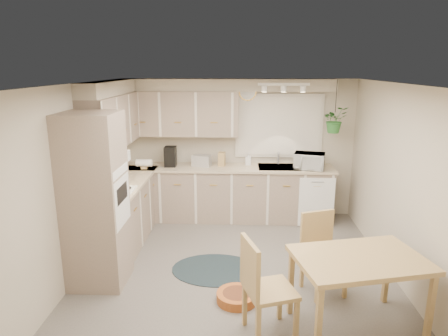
{
  "coord_description": "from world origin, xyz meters",
  "views": [
    {
      "loc": [
        0.05,
        -4.79,
        2.6
      ],
      "look_at": [
        -0.18,
        0.55,
        1.23
      ],
      "focal_mm": 32.0,
      "sensor_mm": 36.0,
      "label": 1
    }
  ],
  "objects": [
    {
      "name": "floor",
      "position": [
        0.0,
        0.0,
        0.0
      ],
      "size": [
        4.2,
        4.2,
        0.0
      ],
      "primitive_type": "plane",
      "color": "#68615C",
      "rests_on": "ground"
    },
    {
      "name": "ceiling",
      "position": [
        0.0,
        0.0,
        2.4
      ],
      "size": [
        4.2,
        4.2,
        0.0
      ],
      "primitive_type": "plane",
      "color": "white",
      "rests_on": "wall_back"
    },
    {
      "name": "wall_back",
      "position": [
        0.0,
        2.1,
        1.2
      ],
      "size": [
        4.0,
        0.04,
        2.4
      ],
      "primitive_type": "cube",
      "color": "#B3A994",
      "rests_on": "floor"
    },
    {
      "name": "wall_front",
      "position": [
        0.0,
        -2.1,
        1.2
      ],
      "size": [
        4.0,
        0.04,
        2.4
      ],
      "primitive_type": "cube",
      "color": "#B3A994",
      "rests_on": "floor"
    },
    {
      "name": "wall_left",
      "position": [
        -2.0,
        0.0,
        1.2
      ],
      "size": [
        0.04,
        4.2,
        2.4
      ],
      "primitive_type": "cube",
      "color": "#B3A994",
      "rests_on": "floor"
    },
    {
      "name": "wall_right",
      "position": [
        2.0,
        0.0,
        1.2
      ],
      "size": [
        0.04,
        4.2,
        2.4
      ],
      "primitive_type": "cube",
      "color": "#B3A994",
      "rests_on": "floor"
    },
    {
      "name": "base_cab_left",
      "position": [
        -1.7,
        0.88,
        0.45
      ],
      "size": [
        0.6,
        1.85,
        0.9
      ],
      "primitive_type": "cube",
      "color": "gray",
      "rests_on": "floor"
    },
    {
      "name": "base_cab_back",
      "position": [
        -0.2,
        1.8,
        0.45
      ],
      "size": [
        3.6,
        0.6,
        0.9
      ],
      "primitive_type": "cube",
      "color": "gray",
      "rests_on": "floor"
    },
    {
      "name": "counter_left",
      "position": [
        -1.69,
        0.88,
        0.92
      ],
      "size": [
        0.64,
        1.89,
        0.04
      ],
      "primitive_type": "cube",
      "color": "#C1B18D",
      "rests_on": "base_cab_left"
    },
    {
      "name": "counter_back",
      "position": [
        -0.2,
        1.79,
        0.92
      ],
      "size": [
        3.64,
        0.64,
        0.04
      ],
      "primitive_type": "cube",
      "color": "#C1B18D",
      "rests_on": "base_cab_back"
    },
    {
      "name": "oven_stack",
      "position": [
        -1.68,
        -0.38,
        1.05
      ],
      "size": [
        0.65,
        0.65,
        2.1
      ],
      "primitive_type": "cube",
      "color": "gray",
      "rests_on": "floor"
    },
    {
      "name": "wall_oven_face",
      "position": [
        -1.35,
        -0.38,
        1.05
      ],
      "size": [
        0.02,
        0.56,
        0.58
      ],
      "primitive_type": "cube",
      "color": "white",
      "rests_on": "oven_stack"
    },
    {
      "name": "upper_cab_left",
      "position": [
        -1.82,
        1.0,
        1.83
      ],
      "size": [
        0.35,
        2.0,
        0.75
      ],
      "primitive_type": "cube",
      "color": "gray",
      "rests_on": "wall_left"
    },
    {
      "name": "upper_cab_back",
      "position": [
        -1.0,
        1.93,
        1.83
      ],
      "size": [
        2.0,
        0.35,
        0.75
      ],
      "primitive_type": "cube",
      "color": "gray",
      "rests_on": "wall_back"
    },
    {
      "name": "soffit_left",
      "position": [
        -1.85,
        1.0,
        2.3
      ],
      "size": [
        0.3,
        2.0,
        0.2
      ],
      "primitive_type": "cube",
      "color": "#B3A994",
      "rests_on": "wall_left"
    },
    {
      "name": "soffit_back",
      "position": [
        -0.2,
        1.95,
        2.3
      ],
      "size": [
        3.6,
        0.3,
        0.2
      ],
      "primitive_type": "cube",
      "color": "#B3A994",
      "rests_on": "wall_back"
    },
    {
      "name": "cooktop",
      "position": [
        -1.68,
        0.3,
        0.94
      ],
      "size": [
        0.52,
        0.58,
        0.02
      ],
      "primitive_type": "cube",
      "color": "white",
      "rests_on": "counter_left"
    },
    {
      "name": "range_hood",
      "position": [
        -1.7,
        0.3,
        1.4
      ],
      "size": [
        0.4,
        0.6,
        0.14
      ],
      "primitive_type": "cube",
      "color": "white",
      "rests_on": "upper_cab_left"
    },
    {
      "name": "window_blinds",
      "position": [
        0.7,
        2.07,
        1.6
      ],
      "size": [
        1.4,
        0.02,
        1.0
      ],
      "primitive_type": "cube",
      "color": "white",
      "rests_on": "wall_back"
    },
    {
      "name": "window_frame",
      "position": [
        0.7,
        2.08,
        1.6
      ],
      "size": [
        1.5,
        0.02,
        1.1
      ],
      "primitive_type": "cube",
      "color": "beige",
      "rests_on": "wall_back"
    },
    {
      "name": "sink",
      "position": [
        0.7,
        1.8,
        0.9
      ],
      "size": [
        0.7,
        0.48,
        0.1
      ],
      "primitive_type": "cube",
      "color": "#B2B4BA",
      "rests_on": "counter_back"
    },
    {
      "name": "dishwasher_front",
      "position": [
        1.3,
        1.49,
        0.42
      ],
      "size": [
        0.58,
        0.02,
        0.83
      ],
      "primitive_type": "cube",
      "color": "white",
      "rests_on": "base_cab_back"
    },
    {
      "name": "track_light_bar",
      "position": [
        0.7,
        1.55,
        2.33
      ],
      "size": [
        0.8,
        0.04,
        0.04
      ],
      "primitive_type": "cube",
      "color": "white",
      "rests_on": "ceiling"
    },
    {
      "name": "wall_clock",
      "position": [
        0.15,
        2.07,
        2.18
      ],
      "size": [
        0.3,
        0.03,
        0.3
      ],
      "primitive_type": "cylinder",
      "rotation": [
        1.57,
        0.0,
        0.0
      ],
      "color": "gold",
      "rests_on": "wall_back"
    },
    {
      "name": "dining_table",
      "position": [
        1.23,
        -1.17,
        0.39
      ],
      "size": [
        1.41,
        1.1,
        0.79
      ],
      "primitive_type": "cube",
      "rotation": [
        0.0,
        0.0,
        0.23
      ],
      "color": "tan",
      "rests_on": "floor"
    },
    {
      "name": "chair_left",
      "position": [
        0.35,
        -1.3,
        0.51
      ],
      "size": [
        0.6,
        0.6,
        1.02
      ],
      "primitive_type": "cube",
      "rotation": [
        0.0,
        0.0,
        -1.25
      ],
      "color": "tan",
      "rests_on": "floor"
    },
    {
      "name": "chair_back",
      "position": [
        1.03,
        -0.52,
        0.47
      ],
      "size": [
        0.57,
        0.57,
        0.95
      ],
      "primitive_type": "cube",
      "rotation": [
        0.0,
        0.0,
        3.49
      ],
      "color": "tan",
      "rests_on": "floor"
    },
    {
      "name": "braided_rug",
      "position": [
        -0.26,
        -0.05,
        0.01
      ],
      "size": [
        1.22,
        0.94,
        0.01
      ],
      "primitive_type": "ellipsoid",
      "rotation": [
        0.0,
        0.0,
        -0.05
      ],
      "color": "black",
      "rests_on": "floor"
    },
    {
      "name": "pet_bed",
      "position": [
        0.02,
        -0.76,
        0.05
      ],
      "size": [
        0.6,
        0.6,
        0.11
      ],
      "primitive_type": "cylinder",
      "rotation": [
        0.0,
        0.0,
        -0.38
      ],
      "color": "#AB4D22",
      "rests_on": "floor"
    },
    {
      "name": "microwave",
      "position": [
        1.18,
        1.7,
        1.11
      ],
      "size": [
        0.54,
        0.38,
        0.33
      ],
      "primitive_type": "imported",
      "rotation": [
        0.0,
        0.0,
        -0.25
      ],
      "color": "white",
      "rests_on": "counter_back"
    },
    {
      "name": "soap_bottle",
      "position": [
        0.18,
        1.95,
        0.99
      ],
      "size": [
        0.11,
        0.22,
        0.1
      ],
      "primitive_type": "imported",
      "rotation": [
        0.0,
        0.0,
        -0.1
      ],
      "color": "white",
      "rests_on": "counter_back"
    },
    {
      "name": "hanging_plant",
      "position": [
        1.55,
        1.7,
        1.72
      ],
      "size": [
        0.49,
        0.52,
        0.33
      ],
      "primitive_type": "imported",
      "rotation": [
        0.0,
        0.0,
        0.28
      ],
      "color": "#2C6B2A",
      "rests_on": "ceiling"
    },
    {
      "name": "coffee_maker",
      "position": [
        -1.15,
        1.8,
        1.11
      ],
      "size": [
        0.19,
        0.23,
        0.34
      ],
      "primitive_type": "cube",
      "rotation": [
        0.0,
        0.0,
        0.02
      ],
      "color": "black",
      "rests_on": "counter_back"
    },
    {
      "name": "toaster",
      "position": [
        -0.62,
        1.82,
        1.03
      ],
      "size": [
        0.35,
        0.25,
        0.19
      ],
      "primitive_type": "cube",
      "rotation": [
        0.0,
        0.0,
        -0.26
      ],
      "color": "#B2B4BA",
      "rests_on": "counter_back"
    },
    {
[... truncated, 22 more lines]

